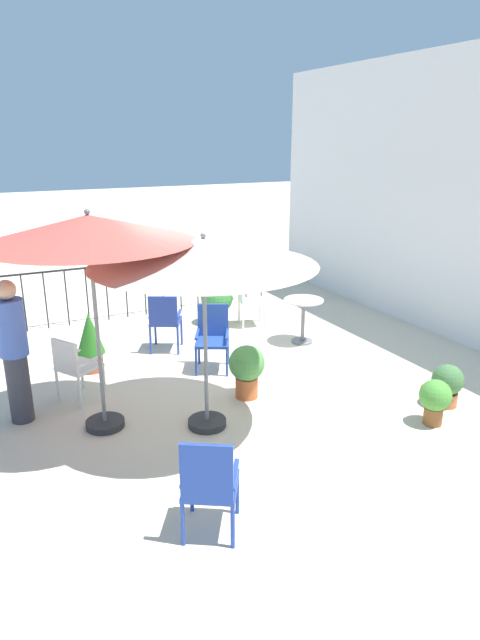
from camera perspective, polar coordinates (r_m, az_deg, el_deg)
name	(u,v)px	position (r m, az deg, el deg)	size (l,w,h in m)	color
ground_plane	(215,376)	(7.74, -2.58, -5.82)	(60.00, 60.00, 0.00)	beige
villa_facade	(455,198)	(9.61, 21.28, 11.64)	(9.45, 0.30, 4.49)	white
terrace_railing	(144,279)	(10.34, -9.86, 4.15)	(0.03, 5.28, 1.01)	black
patio_umbrella_0	(204,254)	(5.79, -3.79, 6.86)	(2.42, 2.42, 2.24)	#2D2D2D
patio_umbrella_1	(89,231)	(5.92, -15.36, 8.81)	(2.21, 2.21, 2.48)	#2D2D2D
cafe_table_0	(303,313)	(8.87, 6.54, 0.73)	(0.63, 0.63, 0.72)	silver
patio_chair_0	(165,319)	(8.50, -7.78, 0.15)	(0.62, 0.62, 0.92)	#283D92
patio_chair_1	(248,297)	(9.63, 0.79, 2.35)	(0.53, 0.53, 0.89)	white
patio_chair_2	(209,482)	(4.65, -3.21, -16.38)	(0.63, 0.62, 0.94)	#2441A1
patio_chair_3	(74,364)	(7.16, -16.74, -4.42)	(0.60, 0.60, 0.84)	silver
patio_chair_4	(213,334)	(7.84, -2.84, -1.44)	(0.64, 0.63, 0.92)	#244398
potted_plant_0	(217,300)	(9.78, -2.40, 2.06)	(0.57, 0.57, 0.75)	#A6592D
potted_plant_1	(435,398)	(6.76, 19.46, -7.64)	(0.37, 0.37, 0.55)	brown
potted_plant_2	(90,339)	(8.01, -15.20, -1.95)	(0.39, 0.39, 0.87)	#B14E31
potted_plant_3	(247,368)	(6.99, 0.70, -4.97)	(0.46, 0.46, 0.69)	#BD5D2F
potted_plant_4	(447,383)	(7.28, 20.59, -6.15)	(0.39, 0.39, 0.54)	#C06A3E
standing_person	(14,350)	(6.74, -22.30, -2.92)	(0.43, 0.43, 1.70)	#33333D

